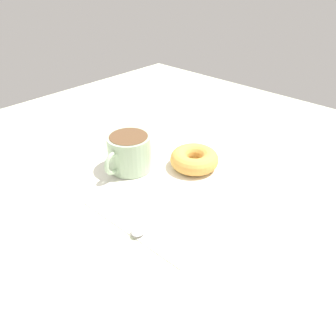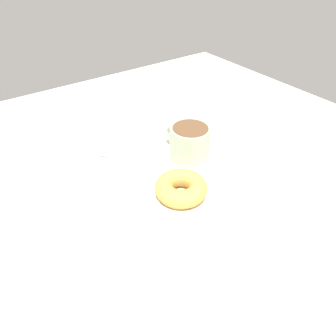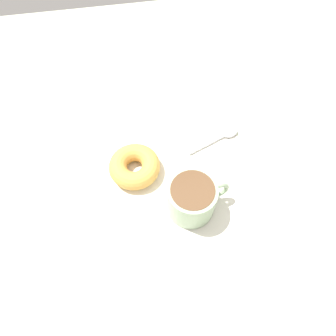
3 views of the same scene
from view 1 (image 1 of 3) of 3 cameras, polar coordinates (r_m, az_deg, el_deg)
name	(u,v)px [view 1 (image 1 of 3)]	position (r cm, az deg, el deg)	size (l,w,h in cm)	color
ground_plane	(164,177)	(69.67, -0.65, -1.65)	(120.00, 120.00, 2.00)	beige
napkin	(168,177)	(67.85, 0.00, -1.52)	(34.55, 34.55, 0.30)	white
coffee_cup	(129,152)	(68.87, -6.80, 2.79)	(12.06, 9.13, 7.56)	#9EB793
donut	(194,159)	(70.16, 4.60, 1.56)	(10.37, 10.37, 3.68)	gold
spoon	(144,223)	(56.15, -4.27, -9.56)	(12.17, 5.94, 0.90)	silver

